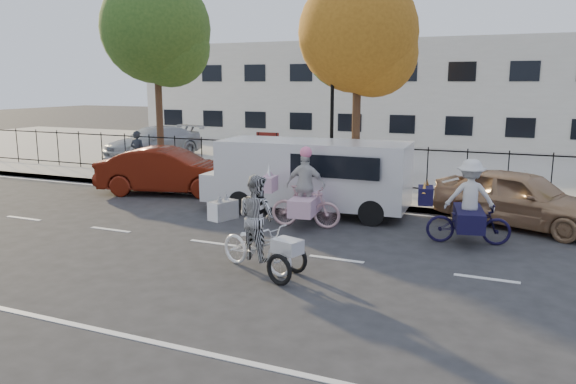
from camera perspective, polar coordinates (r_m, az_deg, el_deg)
The scene contains 21 objects.
ground at distance 13.15m, azimuth -7.61°, elevation -5.18°, with size 120.00×120.00×0.00m, color #333334.
road_markings at distance 13.15m, azimuth -7.61°, elevation -5.15°, with size 60.00×9.52×0.01m, color silver, non-canonical shape.
curb at distance 17.51m, azimuth 0.93°, elevation -0.72°, with size 60.00×0.10×0.15m, color #A8A399.
sidewalk at distance 18.46m, azimuth 2.19°, elevation -0.11°, with size 60.00×2.20×0.15m, color #A8A399.
parking_lot at distance 26.84m, azimuth 9.15°, elevation 3.28°, with size 60.00×15.60×0.15m, color #A8A399.
iron_fence at distance 19.34m, azimuth 3.40°, elevation 2.87°, with size 58.00×0.06×1.50m, color black, non-canonical shape.
building at distance 36.38m, azimuth 13.32°, elevation 9.77°, with size 34.00×10.00×6.00m, color silver.
lamppost at distance 18.61m, azimuth 4.51°, elevation 9.37°, with size 0.36×0.36×4.33m.
street_sign at distance 19.62m, azimuth -2.08°, elevation 4.52°, with size 0.85×0.06×1.80m.
zebra_trike at distance 11.05m, azimuth -3.18°, elevation -4.25°, with size 2.23×1.37×1.92m.
unicorn_bike at distance 14.27m, azimuth 1.66°, elevation -0.59°, with size 2.10×1.48×2.09m.
bull_bike at distance 13.47m, azimuth 17.79°, elevation -1.78°, with size 2.17×1.51×1.96m.
white_van at distance 15.84m, azimuth 2.25°, elevation 1.90°, with size 5.87×2.28×2.05m.
red_sedan at distance 19.02m, azimuth -11.99°, elevation 2.10°, with size 1.62×4.65×1.53m, color #541409.
gold_sedan at distance 15.55m, azimuth 22.50°, elevation -0.59°, with size 1.75×4.34×1.48m, color #A57E59.
pedestrian at distance 22.66m, azimuth -15.02°, elevation 3.94°, with size 0.61×0.40×1.67m, color black.
lot_car_a at distance 27.39m, azimuth -13.53°, elevation 4.96°, with size 2.04×5.01×1.45m, color #ADB1B5.
lot_car_b at distance 22.75m, azimuth 0.05°, elevation 3.78°, with size 2.04×4.42×1.23m, color white.
lot_car_c at distance 21.72m, azimuth 8.94°, elevation 3.29°, with size 1.29×3.70×1.22m, color #54585C.
tree_west at distance 23.48m, azimuth -12.90°, elevation 15.41°, with size 4.31×4.31×7.91m.
tree_mid at distance 19.19m, azimuth 7.59°, elevation 15.19°, with size 3.95×3.95×7.23m.
Camera 1 is at (6.59, -10.77, 3.66)m, focal length 35.00 mm.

